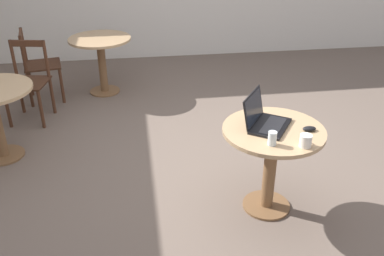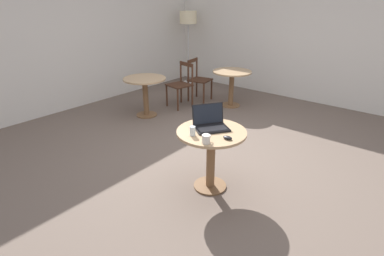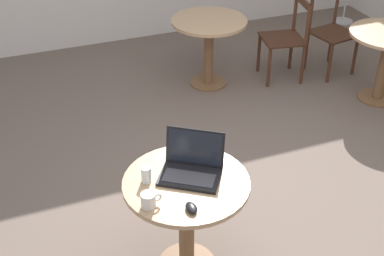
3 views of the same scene
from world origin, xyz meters
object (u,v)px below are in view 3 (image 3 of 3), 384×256
(cafe_table_near, at_px, (186,204))
(chair_far_right, at_px, (286,39))
(chair_mid_back, at_px, (330,33))
(mug, at_px, (149,200))
(cafe_table_far, at_px, (209,36))
(mouse, at_px, (191,208))
(laptop, at_px, (191,167))
(drinking_glass, at_px, (146,175))

(cafe_table_near, bearing_deg, chair_far_right, 48.17)
(chair_mid_back, relative_size, mug, 7.16)
(cafe_table_far, bearing_deg, chair_far_right, -10.51)
(chair_far_right, distance_m, mug, 3.17)
(cafe_table_far, xyz_separation_m, mug, (-1.38, -2.43, 0.22))
(cafe_table_near, distance_m, chair_far_right, 2.88)
(chair_far_right, xyz_separation_m, mouse, (-1.98, -2.39, 0.29))
(cafe_table_near, bearing_deg, laptop, 45.45)
(mouse, xyz_separation_m, mug, (-0.21, 0.11, 0.03))
(laptop, height_order, mug, laptop)
(cafe_table_far, bearing_deg, chair_mid_back, -7.46)
(chair_mid_back, height_order, mug, chair_mid_back)
(drinking_glass, bearing_deg, cafe_table_far, 59.02)
(chair_far_right, relative_size, mug, 7.16)
(cafe_table_near, xyz_separation_m, mouse, (-0.06, -0.25, 0.19))
(cafe_table_near, bearing_deg, cafe_table_far, 64.24)
(mouse, relative_size, mug, 0.83)
(cafe_table_far, xyz_separation_m, laptop, (-1.05, -2.24, 0.22))
(laptop, height_order, drinking_glass, laptop)
(chair_far_right, bearing_deg, cafe_table_far, 169.49)
(mouse, distance_m, mug, 0.24)
(chair_mid_back, height_order, laptop, laptop)
(cafe_table_near, distance_m, drinking_glass, 0.32)
(chair_mid_back, xyz_separation_m, laptop, (-2.39, -2.06, 0.32))
(laptop, bearing_deg, chair_mid_back, 40.83)
(cafe_table_near, xyz_separation_m, laptop, (0.06, 0.06, 0.22))
(mouse, bearing_deg, cafe_table_near, 75.88)
(chair_mid_back, bearing_deg, cafe_table_near, -139.06)
(cafe_table_near, bearing_deg, mug, -154.07)
(mug, bearing_deg, mouse, -28.81)
(cafe_table_far, relative_size, drinking_glass, 7.67)
(chair_far_right, bearing_deg, cafe_table_near, -131.83)
(laptop, relative_size, mouse, 4.55)
(drinking_glass, bearing_deg, cafe_table_near, -21.55)
(mug, height_order, drinking_glass, drinking_glass)
(cafe_table_near, distance_m, chair_mid_back, 3.24)
(chair_mid_back, distance_m, mouse, 3.46)
(drinking_glass, bearing_deg, chair_mid_back, 37.38)
(mouse, xyz_separation_m, drinking_glass, (-0.16, 0.33, 0.03))
(chair_mid_back, distance_m, mug, 3.54)
(laptop, distance_m, drinking_glass, 0.28)
(cafe_table_near, bearing_deg, mouse, -104.12)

